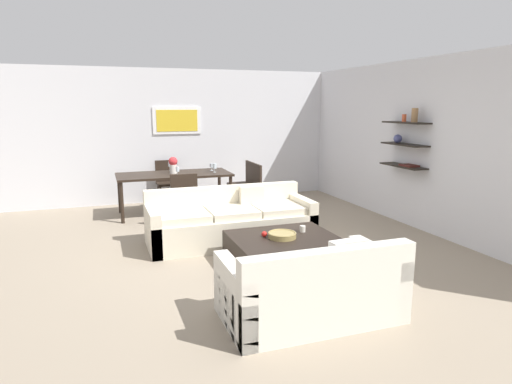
{
  "coord_description": "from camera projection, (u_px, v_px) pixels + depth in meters",
  "views": [
    {
      "loc": [
        -1.81,
        -5.7,
        1.98
      ],
      "look_at": [
        0.28,
        0.2,
        0.75
      ],
      "focal_mm": 31.21,
      "sensor_mm": 36.0,
      "label": 1
    }
  ],
  "objects": [
    {
      "name": "dining_table",
      "position": [
        174.0,
        177.0,
        8.13
      ],
      "size": [
        2.03,
        0.93,
        0.75
      ],
      "color": "black",
      "rests_on": "ground"
    },
    {
      "name": "decorative_bowl",
      "position": [
        282.0,
        235.0,
        5.44
      ],
      "size": [
        0.35,
        0.35,
        0.07
      ],
      "color": "#99844C",
      "rests_on": "coffee_table"
    },
    {
      "name": "wine_glass_right_near",
      "position": [
        215.0,
        166.0,
        8.23
      ],
      "size": [
        0.07,
        0.07,
        0.17
      ],
      "color": "silver",
      "rests_on": "dining_table"
    },
    {
      "name": "dining_chair_right_far",
      "position": [
        245.0,
        181.0,
        8.82
      ],
      "size": [
        0.44,
        0.44,
        0.88
      ],
      "color": "black",
      "rests_on": "ground"
    },
    {
      "name": "dining_chair_right_near",
      "position": [
        251.0,
        184.0,
        8.44
      ],
      "size": [
        0.44,
        0.44,
        0.88
      ],
      "color": "black",
      "rests_on": "ground"
    },
    {
      "name": "sofa_beige",
      "position": [
        231.0,
        223.0,
        6.48
      ],
      "size": [
        2.37,
        0.9,
        0.78
      ],
      "color": "beige",
      "rests_on": "ground"
    },
    {
      "name": "candle_jar",
      "position": [
        303.0,
        229.0,
        5.69
      ],
      "size": [
        0.07,
        0.07,
        0.08
      ],
      "primitive_type": "cylinder",
      "color": "silver",
      "rests_on": "coffee_table"
    },
    {
      "name": "right_wall_shelf_unit",
      "position": [
        401.0,
        143.0,
        7.53
      ],
      "size": [
        0.34,
        8.2,
        2.7
      ],
      "color": "silver",
      "rests_on": "ground"
    },
    {
      "name": "centerpiece_vase",
      "position": [
        173.0,
        164.0,
        8.09
      ],
      "size": [
        0.16,
        0.16,
        0.3
      ],
      "color": "silver",
      "rests_on": "dining_table"
    },
    {
      "name": "dining_chair_foot",
      "position": [
        183.0,
        196.0,
        7.36
      ],
      "size": [
        0.44,
        0.44,
        0.88
      ],
      "color": "black",
      "rests_on": "ground"
    },
    {
      "name": "coffee_table",
      "position": [
        284.0,
        251.0,
        5.53
      ],
      "size": [
        1.29,
        1.07,
        0.38
      ],
      "color": "black",
      "rests_on": "ground"
    },
    {
      "name": "dining_chair_head",
      "position": [
        167.0,
        179.0,
        8.97
      ],
      "size": [
        0.44,
        0.44,
        0.88
      ],
      "color": "black",
      "rests_on": "ground"
    },
    {
      "name": "wine_glass_right_far",
      "position": [
        212.0,
        165.0,
        8.44
      ],
      "size": [
        0.07,
        0.07,
        0.14
      ],
      "color": "silver",
      "rests_on": "dining_table"
    },
    {
      "name": "back_wall_unit",
      "position": [
        204.0,
        135.0,
        9.35
      ],
      "size": [
        8.4,
        0.09,
        2.7
      ],
      "color": "silver",
      "rests_on": "ground"
    },
    {
      "name": "apple_on_coffee_table",
      "position": [
        264.0,
        234.0,
        5.48
      ],
      "size": [
        0.07,
        0.07,
        0.07
      ],
      "primitive_type": "sphere",
      "color": "red",
      "rests_on": "coffee_table"
    },
    {
      "name": "ground_plane",
      "position": [
        242.0,
        248.0,
        6.25
      ],
      "size": [
        18.0,
        18.0,
        0.0
      ],
      "primitive_type": "plane",
      "color": "gray"
    },
    {
      "name": "wine_glass_foot",
      "position": [
        177.0,
        170.0,
        7.72
      ],
      "size": [
        0.06,
        0.06,
        0.18
      ],
      "color": "silver",
      "rests_on": "dining_table"
    },
    {
      "name": "wine_glass_head",
      "position": [
        170.0,
        164.0,
        8.47
      ],
      "size": [
        0.08,
        0.08,
        0.17
      ],
      "color": "silver",
      "rests_on": "dining_table"
    },
    {
      "name": "loveseat_white",
      "position": [
        312.0,
        289.0,
        4.15
      ],
      "size": [
        1.63,
        0.9,
        0.78
      ],
      "color": "silver",
      "rests_on": "ground"
    }
  ]
}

